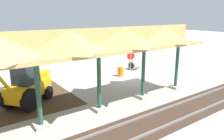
# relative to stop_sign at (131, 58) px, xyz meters

# --- Properties ---
(ground_plane) EXTENTS (120.00, 120.00, 0.00)m
(ground_plane) POSITION_rel_stop_sign_xyz_m (1.25, 1.31, -1.50)
(ground_plane) COLOR #9E998E
(dirt_work_zone) EXTENTS (8.46, 7.00, 0.01)m
(dirt_work_zone) POSITION_rel_stop_sign_xyz_m (11.50, 0.82, -1.50)
(dirt_work_zone) COLOR #42301E
(dirt_work_zone) RESTS_ON ground
(platform_canopy) EXTENTS (18.84, 3.20, 4.90)m
(platform_canopy) POSITION_rel_stop_sign_xyz_m (8.95, 5.56, 2.67)
(platform_canopy) COLOR #9E998E
(platform_canopy) RESTS_ON ground
(rail_tracks) EXTENTS (60.00, 2.58, 0.15)m
(rail_tracks) POSITION_rel_stop_sign_xyz_m (1.25, 8.55, -1.47)
(rail_tracks) COLOR slate
(rail_tracks) RESTS_ON ground
(stop_sign) EXTENTS (0.68, 0.39, 2.10)m
(stop_sign) POSITION_rel_stop_sign_xyz_m (0.00, 0.00, 0.00)
(stop_sign) COLOR gray
(stop_sign) RESTS_ON ground
(backhoe) EXTENTS (4.81, 4.15, 2.82)m
(backhoe) POSITION_rel_stop_sign_xyz_m (10.38, 2.15, -0.24)
(backhoe) COLOR orange
(backhoe) RESTS_ON ground
(concrete_pipe) EXTENTS (1.12, 1.11, 0.93)m
(concrete_pipe) POSITION_rel_stop_sign_xyz_m (-1.25, -0.89, -1.03)
(concrete_pipe) COLOR #9E9384
(concrete_pipe) RESTS_ON ground
(traffic_barrel) EXTENTS (0.56, 0.56, 0.90)m
(traffic_barrel) POSITION_rel_stop_sign_xyz_m (1.52, 0.36, -1.05)
(traffic_barrel) COLOR orange
(traffic_barrel) RESTS_ON ground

